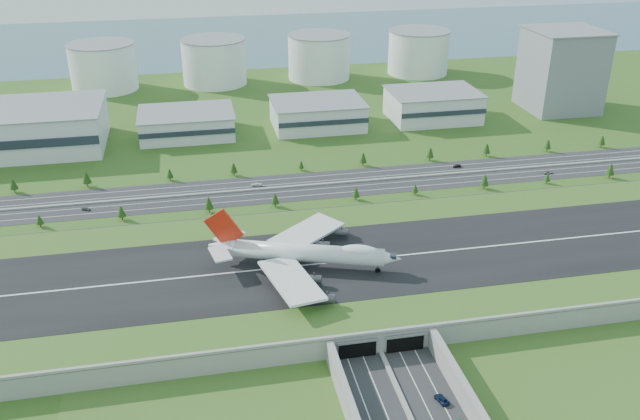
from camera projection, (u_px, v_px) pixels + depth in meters
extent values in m
plane|color=#25561B|center=(347.00, 278.00, 277.54)|extent=(1200.00, 1200.00, 0.00)
cube|color=gray|center=(347.00, 270.00, 275.79)|extent=(520.00, 100.00, 8.00)
cube|color=#3B591E|center=(348.00, 261.00, 274.00)|extent=(520.00, 100.00, 0.16)
cube|color=black|center=(348.00, 261.00, 273.94)|extent=(520.00, 58.00, 0.12)
cube|color=silver|center=(348.00, 261.00, 273.91)|extent=(520.00, 0.90, 0.02)
cube|color=gray|center=(381.00, 332.00, 230.23)|extent=(520.00, 1.20, 1.20)
cube|color=black|center=(357.00, 349.00, 230.39)|extent=(13.00, 1.20, 6.00)
cube|color=black|center=(405.00, 343.00, 233.39)|extent=(13.00, 1.20, 6.00)
cube|color=#28282B|center=(306.00, 186.00, 361.26)|extent=(560.00, 36.00, 0.12)
cylinder|color=#3D2819|center=(41.00, 225.00, 318.23)|extent=(0.50, 0.50, 2.20)
cone|color=black|center=(39.00, 220.00, 317.00)|extent=(3.42, 3.42, 4.40)
cylinder|color=#3D2819|center=(122.00, 217.00, 324.74)|extent=(0.50, 0.50, 2.61)
cone|color=black|center=(121.00, 211.00, 323.27)|extent=(4.07, 4.07, 5.23)
cylinder|color=#3D2819|center=(209.00, 210.00, 332.01)|extent=(0.50, 0.50, 2.89)
cone|color=black|center=(209.00, 203.00, 330.40)|extent=(4.50, 4.50, 5.78)
cylinder|color=#3D2819|center=(275.00, 204.00, 337.87)|extent=(0.50, 0.50, 2.56)
cone|color=black|center=(275.00, 199.00, 336.44)|extent=(3.98, 3.98, 5.12)
cylinder|color=#3D2819|center=(356.00, 198.00, 345.25)|extent=(0.50, 0.50, 2.42)
cone|color=black|center=(356.00, 192.00, 343.89)|extent=(3.77, 3.77, 4.85)
cylinder|color=#3D2819|center=(415.00, 193.00, 350.92)|extent=(0.50, 0.50, 2.04)
cone|color=black|center=(415.00, 188.00, 349.78)|extent=(3.17, 3.17, 4.07)
cylinder|color=#3D2819|center=(484.00, 186.00, 357.52)|extent=(0.50, 0.50, 2.84)
cone|color=black|center=(485.00, 180.00, 355.92)|extent=(4.42, 4.42, 5.69)
cylinder|color=#3D2819|center=(547.00, 182.00, 364.06)|extent=(0.50, 0.50, 2.05)
cone|color=black|center=(547.00, 177.00, 362.91)|extent=(3.19, 3.19, 4.10)
cylinder|color=#3D2819|center=(609.00, 176.00, 370.44)|extent=(0.50, 0.50, 2.96)
cone|color=black|center=(611.00, 169.00, 368.79)|extent=(4.61, 4.61, 5.92)
cylinder|color=#3D2819|center=(15.00, 190.00, 353.40)|extent=(0.50, 0.50, 2.72)
cone|color=black|center=(13.00, 184.00, 351.88)|extent=(4.23, 4.23, 5.44)
cylinder|color=#3D2819|center=(87.00, 184.00, 359.80)|extent=(0.50, 0.50, 3.05)
cone|color=black|center=(86.00, 178.00, 358.10)|extent=(4.74, 4.74, 6.09)
cylinder|color=#3D2819|center=(170.00, 179.00, 367.59)|extent=(0.50, 0.50, 2.36)
cone|color=black|center=(170.00, 173.00, 366.27)|extent=(3.67, 3.67, 4.72)
cylinder|color=#3D2819|center=(234.00, 173.00, 373.66)|extent=(0.50, 0.50, 2.62)
cone|color=black|center=(234.00, 168.00, 372.19)|extent=(4.07, 4.07, 5.23)
cylinder|color=#3D2819|center=(301.00, 169.00, 380.48)|extent=(0.50, 0.50, 1.99)
cone|color=black|center=(301.00, 165.00, 379.36)|extent=(3.10, 3.10, 3.98)
cylinder|color=#3D2819|center=(363.00, 163.00, 386.66)|extent=(0.50, 0.50, 2.74)
cone|color=black|center=(363.00, 158.00, 385.12)|extent=(4.27, 4.27, 5.49)
cylinder|color=#3D2819|center=(430.00, 158.00, 393.75)|extent=(0.50, 0.50, 2.80)
cone|color=black|center=(430.00, 153.00, 392.18)|extent=(4.36, 4.36, 5.60)
cylinder|color=#3D2819|center=(486.00, 154.00, 399.95)|extent=(0.50, 0.50, 2.82)
cone|color=black|center=(487.00, 148.00, 398.37)|extent=(4.38, 4.38, 5.64)
cylinder|color=#3D2819|center=(547.00, 149.00, 406.91)|extent=(0.50, 0.50, 2.65)
cone|color=black|center=(548.00, 144.00, 405.43)|extent=(4.13, 4.13, 5.31)
cylinder|color=#3D2819|center=(601.00, 145.00, 413.27)|extent=(0.50, 0.50, 2.64)
cone|color=black|center=(602.00, 140.00, 411.79)|extent=(4.11, 4.11, 5.28)
cube|color=silver|center=(0.00, 130.00, 405.07)|extent=(120.00, 60.00, 25.00)
cube|color=silver|center=(187.00, 124.00, 431.13)|extent=(58.00, 42.00, 15.00)
cube|color=silver|center=(317.00, 114.00, 445.73)|extent=(58.00, 42.00, 17.00)
cube|color=silver|center=(433.00, 105.00, 459.44)|extent=(58.00, 42.00, 19.00)
cube|color=gray|center=(561.00, 70.00, 472.78)|extent=(46.00, 46.00, 55.00)
cylinder|color=white|center=(103.00, 67.00, 521.91)|extent=(50.00, 50.00, 35.00)
cylinder|color=white|center=(214.00, 62.00, 536.95)|extent=(50.00, 50.00, 35.00)
cylinder|color=white|center=(319.00, 57.00, 551.99)|extent=(50.00, 50.00, 35.00)
cylinder|color=white|center=(418.00, 52.00, 567.03)|extent=(50.00, 50.00, 35.00)
cube|color=#3B6272|center=(240.00, 38.00, 700.65)|extent=(1200.00, 260.00, 0.06)
cylinder|color=silver|center=(305.00, 253.00, 266.68)|extent=(61.51, 26.95, 7.15)
cone|color=silver|center=(390.00, 258.00, 262.76)|extent=(10.77, 9.65, 7.15)
cone|color=silver|center=(222.00, 246.00, 270.41)|extent=(12.88, 10.37, 7.15)
ellipsoid|color=silver|center=(359.00, 251.00, 263.07)|extent=(16.22, 10.19, 4.40)
cube|color=silver|center=(292.00, 280.00, 250.51)|extent=(21.81, 35.95, 1.76)
cube|color=silver|center=(307.00, 233.00, 284.36)|extent=(35.17, 32.45, 1.76)
cylinder|color=#38383D|center=(314.00, 279.00, 255.67)|extent=(6.58, 5.05, 3.35)
cylinder|color=#38383D|center=(327.00, 298.00, 243.96)|extent=(6.58, 5.05, 3.35)
cylinder|color=#38383D|center=(323.00, 245.00, 279.57)|extent=(6.58, 5.05, 3.35)
cylinder|color=#38383D|center=(341.00, 232.00, 289.76)|extent=(6.58, 5.05, 3.35)
cube|color=silver|center=(220.00, 254.00, 263.41)|extent=(8.96, 13.35, 0.67)
cube|color=silver|center=(229.00, 236.00, 276.36)|extent=(13.66, 13.13, 0.67)
cube|color=red|center=(224.00, 228.00, 266.56)|extent=(15.40, 6.09, 16.75)
cylinder|color=black|center=(378.00, 271.00, 265.87)|extent=(2.12, 0.78, 2.12)
cylinder|color=black|center=(293.00, 269.00, 266.59)|extent=(2.12, 0.78, 2.12)
cylinder|color=black|center=(296.00, 260.00, 272.96)|extent=(2.12, 0.78, 2.12)
cylinder|color=black|center=(276.00, 268.00, 267.37)|extent=(2.12, 0.78, 2.12)
cylinder|color=black|center=(279.00, 259.00, 273.74)|extent=(2.12, 0.78, 2.12)
imported|color=#0B1A39|center=(442.00, 399.00, 211.38)|extent=(4.16, 6.27, 1.60)
imported|color=#57575C|center=(86.00, 209.00, 334.27)|extent=(4.80, 3.50, 1.52)
imported|color=black|center=(457.00, 166.00, 384.59)|extent=(4.73, 1.70, 1.55)
imported|color=#9FA0A3|center=(547.00, 172.00, 376.16)|extent=(5.97, 2.84, 1.65)
imported|color=silver|center=(256.00, 184.00, 360.91)|extent=(6.40, 4.22, 1.72)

